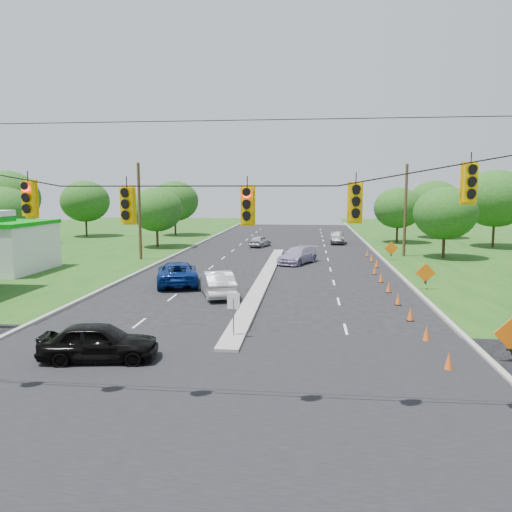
# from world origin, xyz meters

# --- Properties ---
(ground) EXTENTS (160.00, 160.00, 0.00)m
(ground) POSITION_xyz_m (0.00, 0.00, 0.00)
(ground) COLOR black
(ground) RESTS_ON ground
(cross_street) EXTENTS (160.00, 14.00, 0.02)m
(cross_street) POSITION_xyz_m (0.00, 0.00, 0.00)
(cross_street) COLOR black
(cross_street) RESTS_ON ground
(curb_left) EXTENTS (0.25, 110.00, 0.16)m
(curb_left) POSITION_xyz_m (-10.10, 30.00, 0.00)
(curb_left) COLOR gray
(curb_left) RESTS_ON ground
(curb_right) EXTENTS (0.25, 110.00, 0.16)m
(curb_right) POSITION_xyz_m (10.10, 30.00, 0.00)
(curb_right) COLOR gray
(curb_right) RESTS_ON ground
(median) EXTENTS (1.00, 34.00, 0.18)m
(median) POSITION_xyz_m (0.00, 21.00, 0.00)
(median) COLOR gray
(median) RESTS_ON ground
(median_sign) EXTENTS (0.55, 0.06, 2.05)m
(median_sign) POSITION_xyz_m (0.00, 6.00, 1.46)
(median_sign) COLOR gray
(median_sign) RESTS_ON ground
(signal_span) EXTENTS (25.60, 0.32, 9.00)m
(signal_span) POSITION_xyz_m (-0.05, -1.00, 4.97)
(signal_span) COLOR #422D1C
(signal_span) RESTS_ON ground
(utility_pole_far_left) EXTENTS (0.28, 0.28, 9.00)m
(utility_pole_far_left) POSITION_xyz_m (-12.50, 30.00, 4.50)
(utility_pole_far_left) COLOR #422D1C
(utility_pole_far_left) RESTS_ON ground
(utility_pole_far_right) EXTENTS (0.28, 0.28, 9.00)m
(utility_pole_far_right) POSITION_xyz_m (12.50, 35.00, 4.50)
(utility_pole_far_right) COLOR #422D1C
(utility_pole_far_right) RESTS_ON ground
(cone_0) EXTENTS (0.32, 0.32, 0.70)m
(cone_0) POSITION_xyz_m (8.32, 3.00, 0.35)
(cone_0) COLOR orange
(cone_0) RESTS_ON ground
(cone_1) EXTENTS (0.32, 0.32, 0.70)m
(cone_1) POSITION_xyz_m (8.32, 6.50, 0.35)
(cone_1) COLOR orange
(cone_1) RESTS_ON ground
(cone_2) EXTENTS (0.32, 0.32, 0.70)m
(cone_2) POSITION_xyz_m (8.32, 10.00, 0.35)
(cone_2) COLOR orange
(cone_2) RESTS_ON ground
(cone_3) EXTENTS (0.32, 0.32, 0.70)m
(cone_3) POSITION_xyz_m (8.32, 13.50, 0.35)
(cone_3) COLOR orange
(cone_3) RESTS_ON ground
(cone_4) EXTENTS (0.32, 0.32, 0.70)m
(cone_4) POSITION_xyz_m (8.32, 17.00, 0.35)
(cone_4) COLOR orange
(cone_4) RESTS_ON ground
(cone_5) EXTENTS (0.32, 0.32, 0.70)m
(cone_5) POSITION_xyz_m (8.32, 20.50, 0.35)
(cone_5) COLOR orange
(cone_5) RESTS_ON ground
(cone_6) EXTENTS (0.32, 0.32, 0.70)m
(cone_6) POSITION_xyz_m (8.32, 24.00, 0.35)
(cone_6) COLOR orange
(cone_6) RESTS_ON ground
(cone_7) EXTENTS (0.32, 0.32, 0.70)m
(cone_7) POSITION_xyz_m (8.92, 27.50, 0.35)
(cone_7) COLOR orange
(cone_7) RESTS_ON ground
(cone_8) EXTENTS (0.32, 0.32, 0.70)m
(cone_8) POSITION_xyz_m (8.92, 31.00, 0.35)
(cone_8) COLOR orange
(cone_8) RESTS_ON ground
(cone_9) EXTENTS (0.32, 0.32, 0.70)m
(cone_9) POSITION_xyz_m (8.92, 34.50, 0.35)
(cone_9) COLOR orange
(cone_9) RESTS_ON ground
(work_sign_0) EXTENTS (1.27, 0.58, 1.37)m
(work_sign_0) POSITION_xyz_m (10.80, 4.00, 1.09)
(work_sign_0) COLOR black
(work_sign_0) RESTS_ON ground
(work_sign_1) EXTENTS (1.27, 0.58, 1.37)m
(work_sign_1) POSITION_xyz_m (10.80, 18.00, 1.09)
(work_sign_1) COLOR black
(work_sign_1) RESTS_ON ground
(work_sign_2) EXTENTS (1.27, 0.58, 1.37)m
(work_sign_2) POSITION_xyz_m (10.80, 32.00, 1.09)
(work_sign_2) COLOR black
(work_sign_2) RESTS_ON ground
(tree_2) EXTENTS (5.88, 5.88, 6.86)m
(tree_2) POSITION_xyz_m (-26.00, 30.00, 4.34)
(tree_2) COLOR black
(tree_2) RESTS_ON ground
(tree_3) EXTENTS (7.56, 7.56, 8.82)m
(tree_3) POSITION_xyz_m (-32.00, 40.00, 5.58)
(tree_3) COLOR black
(tree_3) RESTS_ON ground
(tree_4) EXTENTS (6.72, 6.72, 7.84)m
(tree_4) POSITION_xyz_m (-28.00, 52.00, 4.96)
(tree_4) COLOR black
(tree_4) RESTS_ON ground
(tree_5) EXTENTS (5.88, 5.88, 6.86)m
(tree_5) POSITION_xyz_m (-14.00, 40.00, 4.34)
(tree_5) COLOR black
(tree_5) RESTS_ON ground
(tree_6) EXTENTS (6.72, 6.72, 7.84)m
(tree_6) POSITION_xyz_m (-16.00, 55.00, 4.96)
(tree_6) COLOR black
(tree_6) RESTS_ON ground
(tree_9) EXTENTS (5.88, 5.88, 6.86)m
(tree_9) POSITION_xyz_m (16.00, 34.00, 4.34)
(tree_9) COLOR black
(tree_9) RESTS_ON ground
(tree_10) EXTENTS (7.56, 7.56, 8.82)m
(tree_10) POSITION_xyz_m (24.00, 44.00, 5.58)
(tree_10) COLOR black
(tree_10) RESTS_ON ground
(tree_11) EXTENTS (6.72, 6.72, 7.84)m
(tree_11) POSITION_xyz_m (20.00, 55.00, 4.96)
(tree_11) COLOR black
(tree_11) RESTS_ON ground
(tree_12) EXTENTS (5.88, 5.88, 6.86)m
(tree_12) POSITION_xyz_m (14.00, 48.00, 4.34)
(tree_12) COLOR black
(tree_12) RESTS_ON ground
(black_sedan) EXTENTS (4.63, 2.37, 1.51)m
(black_sedan) POSITION_xyz_m (-4.65, 2.62, 0.75)
(black_sedan) COLOR black
(black_sedan) RESTS_ON ground
(white_sedan) EXTENTS (3.16, 5.09, 1.58)m
(white_sedan) POSITION_xyz_m (-2.38, 14.85, 0.79)
(white_sedan) COLOR #B2B2B2
(white_sedan) RESTS_ON ground
(blue_pickup) EXTENTS (4.15, 6.30, 1.61)m
(blue_pickup) POSITION_xyz_m (-5.79, 18.16, 0.80)
(blue_pickup) COLOR navy
(blue_pickup) RESTS_ON ground
(silver_car_far) EXTENTS (3.98, 5.45, 1.47)m
(silver_car_far) POSITION_xyz_m (2.20, 29.14, 0.73)
(silver_car_far) COLOR #A398BE
(silver_car_far) RESTS_ON ground
(silver_car_oncoming) EXTENTS (2.58, 4.10, 1.30)m
(silver_car_oncoming) POSITION_xyz_m (-2.45, 42.06, 0.65)
(silver_car_oncoming) COLOR #A3A3A3
(silver_car_oncoming) RESTS_ON ground
(dark_car_receding) EXTENTS (1.84, 4.60, 1.49)m
(dark_car_receding) POSITION_xyz_m (6.64, 46.46, 0.74)
(dark_car_receding) COLOR #313131
(dark_car_receding) RESTS_ON ground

